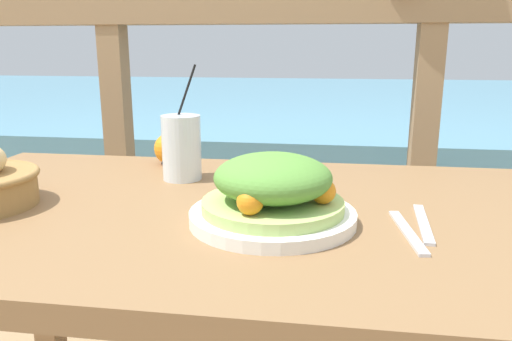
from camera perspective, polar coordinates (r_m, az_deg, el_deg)
The scene contains 8 objects.
patio_table at distance 0.93m, azimuth -4.18°, elevation -9.63°, with size 1.23×0.73×0.71m.
railing_fence at distance 1.47m, azimuth 0.95°, elevation 6.93°, with size 2.80×0.08×1.14m.
sea_backdrop at distance 4.01m, azimuth 5.63°, elevation 4.25°, with size 12.00×4.00×0.61m.
salad_plate at distance 0.80m, azimuth 1.92°, elevation -2.67°, with size 0.27×0.27×0.11m.
drink_glass at distance 1.07m, azimuth -8.50°, elevation 2.63°, with size 0.08×0.08×0.24m.
fork at distance 0.80m, azimuth 16.93°, elevation -6.70°, with size 0.04×0.18×0.00m.
knife at distance 0.84m, azimuth 18.57°, elevation -5.74°, with size 0.03×0.18×0.00m.
orange_near_basket at distance 1.21m, azimuth -9.82°, elevation 2.47°, with size 0.08×0.08×0.08m.
Camera 1 is at (0.19, -0.83, 0.99)m, focal length 35.00 mm.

